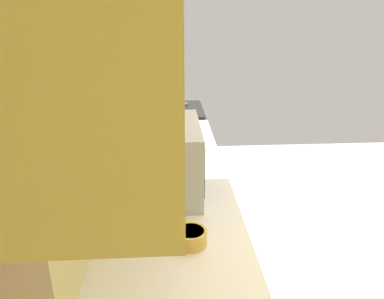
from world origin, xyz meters
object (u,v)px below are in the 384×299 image
Objects in this scene: oven_range at (171,156)px; kettle at (181,140)px; bowl at (191,236)px; microwave at (166,158)px.

kettle is (-0.99, -0.07, 0.51)m from oven_range.
kettle is at bearing -176.08° from oven_range.
kettle is at bearing 0.00° from bowl.
oven_range is at bearing -0.95° from microwave.
oven_range is at bearing 3.92° from kettle.
microwave is at bearing 11.37° from bowl.
oven_range is 1.12m from kettle.
microwave is at bearing 169.74° from kettle.
microwave is 2.40× the size of kettle.
kettle is (0.97, 0.00, 0.04)m from bowl.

